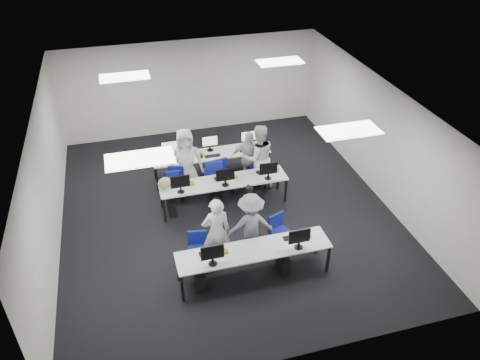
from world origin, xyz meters
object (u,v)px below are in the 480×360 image
object	(u,v)px
student_3	(248,159)
chair_0	(198,257)
chair_2	(176,189)
chair_6	(213,179)
desk_mid	(224,183)
photographer	(251,225)
chair_1	(280,239)
chair_5	(173,186)
student_0	(216,232)
chair_3	(223,182)
desk_front	(254,251)
chair_4	(256,176)
student_1	(258,157)
student_2	(186,161)
chair_7	(257,172)

from	to	relation	value
student_3	chair_0	bearing A→B (deg)	-101.92
chair_2	chair_6	size ratio (longest dim) A/B	0.89
desk_mid	photographer	distance (m)	1.88
chair_1	chair_5	xyz separation A→B (m)	(-2.00, 2.76, -0.01)
desk_mid	student_0	distance (m)	2.09
desk_mid	chair_3	size ratio (longest dim) A/B	3.54
chair_0	chair_3	xyz separation A→B (m)	(1.18, 2.63, 0.01)
desk_mid	student_3	distance (m)	1.15
chair_3	chair_6	world-z (taller)	chair_6
desk_front	chair_0	xyz separation A→B (m)	(-1.07, 0.57, -0.41)
chair_4	photographer	xyz separation A→B (m)	(-0.90, -2.50, 0.48)
student_1	student_3	world-z (taller)	student_1
desk_front	chair_3	distance (m)	3.22
chair_4	student_2	xyz separation A→B (m)	(-1.83, 0.27, 0.61)
desk_front	chair_0	world-z (taller)	chair_0
student_1	photographer	bearing A→B (deg)	68.56
chair_5	student_0	world-z (taller)	student_0
chair_2	photographer	world-z (taller)	photographer
desk_front	student_3	world-z (taller)	student_3
chair_5	photographer	bearing A→B (deg)	-59.64
chair_1	chair_6	distance (m)	2.87
chair_1	chair_2	distance (m)	3.24
chair_0	chair_3	distance (m)	2.88
chair_0	chair_6	size ratio (longest dim) A/B	0.89
chair_0	chair_1	xyz separation A→B (m)	(1.90, 0.10, 0.00)
chair_0	student_1	world-z (taller)	student_1
chair_3	student_2	xyz separation A→B (m)	(-0.89, 0.31, 0.62)
desk_mid	desk_front	bearing A→B (deg)	-90.00
student_0	student_1	xyz separation A→B (m)	(1.72, 2.58, 0.07)
chair_6	chair_5	bearing A→B (deg)	179.76
chair_0	student_3	bearing A→B (deg)	66.17
student_2	student_3	xyz separation A→B (m)	(1.64, -0.15, -0.10)
chair_7	student_3	xyz separation A→B (m)	(-0.26, -0.04, 0.50)
chair_0	desk_front	bearing A→B (deg)	-17.06
chair_0	chair_6	world-z (taller)	chair_6
chair_5	desk_front	bearing A→B (deg)	-66.77
desk_mid	chair_2	world-z (taller)	chair_2
student_0	photographer	bearing A→B (deg)	-174.81
student_3	chair_3	bearing A→B (deg)	-145.00
chair_0	photographer	world-z (taller)	photographer
chair_7	student_2	world-z (taller)	student_2
student_3	chair_1	bearing A→B (deg)	-67.89
desk_front	chair_2	world-z (taller)	chair_2
student_2	photographer	bearing A→B (deg)	-67.09
chair_7	student_3	size ratio (longest dim) A/B	0.60
chair_2	chair_3	size ratio (longest dim) A/B	0.95
chair_1	student_2	size ratio (longest dim) A/B	0.47
chair_1	student_3	size ratio (longest dim) A/B	0.54
chair_2	desk_front	bearing A→B (deg)	-50.92
chair_4	desk_mid	bearing A→B (deg)	-148.38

